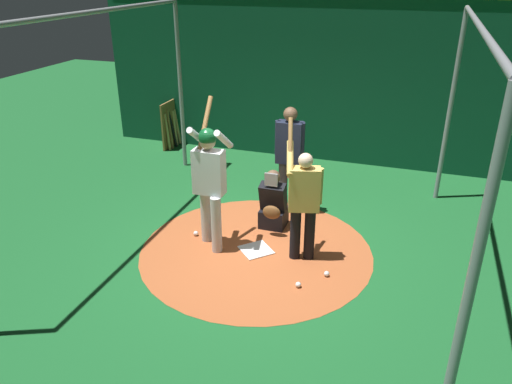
# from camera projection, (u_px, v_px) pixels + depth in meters

# --- Properties ---
(ground_plane) EXTENTS (25.54, 25.54, 0.00)m
(ground_plane) POSITION_uv_depth(u_px,v_px,m) (256.00, 251.00, 7.28)
(ground_plane) COLOR #195B28
(dirt_circle) EXTENTS (3.40, 3.40, 0.01)m
(dirt_circle) POSITION_uv_depth(u_px,v_px,m) (256.00, 250.00, 7.28)
(dirt_circle) COLOR #AD562D
(dirt_circle) RESTS_ON ground
(home_plate) EXTENTS (0.59, 0.59, 0.01)m
(home_plate) POSITION_uv_depth(u_px,v_px,m) (256.00, 250.00, 7.28)
(home_plate) COLOR white
(home_plate) RESTS_ON dirt_circle
(batter) EXTENTS (0.68, 0.49, 2.16)m
(batter) POSITION_uv_depth(u_px,v_px,m) (209.00, 176.00, 6.96)
(batter) COLOR #BCBCC0
(batter) RESTS_ON ground
(catcher) EXTENTS (0.58, 0.40, 0.98)m
(catcher) POSITION_uv_depth(u_px,v_px,m) (273.00, 205.00, 7.78)
(catcher) COLOR black
(catcher) RESTS_ON ground
(umpire) EXTENTS (0.23, 0.49, 1.81)m
(umpire) POSITION_uv_depth(u_px,v_px,m) (289.00, 154.00, 8.05)
(umpire) COLOR #4C4C51
(umpire) RESTS_ON ground
(visitor) EXTENTS (0.54, 0.57, 1.97)m
(visitor) POSITION_uv_depth(u_px,v_px,m) (303.00, 199.00, 6.74)
(visitor) COLOR black
(visitor) RESTS_ON ground
(back_wall) EXTENTS (0.22, 9.54, 3.53)m
(back_wall) POSITION_uv_depth(u_px,v_px,m) (320.00, 75.00, 10.07)
(back_wall) COLOR #0F472D
(back_wall) RESTS_ON ground
(cage_frame) EXTENTS (5.63, 5.07, 3.27)m
(cage_frame) POSITION_uv_depth(u_px,v_px,m) (256.00, 100.00, 6.34)
(cage_frame) COLOR gray
(cage_frame) RESTS_ON ground
(bat_rack) EXTENTS (0.94, 0.21, 1.05)m
(bat_rack) POSITION_uv_depth(u_px,v_px,m) (173.00, 125.00, 11.35)
(bat_rack) COLOR olive
(bat_rack) RESTS_ON ground
(baseball_0) EXTENTS (0.07, 0.07, 0.07)m
(baseball_0) POSITION_uv_depth(u_px,v_px,m) (327.00, 274.00, 6.66)
(baseball_0) COLOR white
(baseball_0) RESTS_ON dirt_circle
(baseball_1) EXTENTS (0.07, 0.07, 0.07)m
(baseball_1) POSITION_uv_depth(u_px,v_px,m) (196.00, 233.00, 7.66)
(baseball_1) COLOR white
(baseball_1) RESTS_ON dirt_circle
(baseball_2) EXTENTS (0.07, 0.07, 0.07)m
(baseball_2) POSITION_uv_depth(u_px,v_px,m) (298.00, 285.00, 6.43)
(baseball_2) COLOR white
(baseball_2) RESTS_ON dirt_circle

